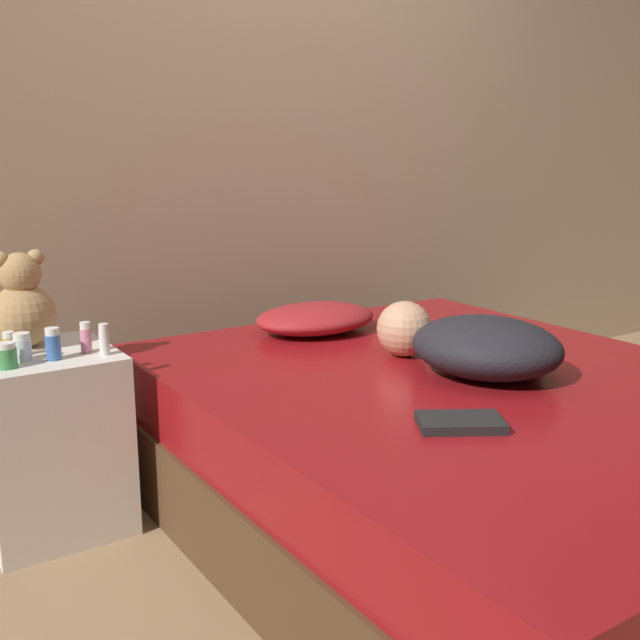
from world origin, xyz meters
The scene contains 14 objects.
ground_plane centered at (0.00, 0.00, 0.00)m, with size 12.00×12.00×0.00m, color #937551.
wall_back centered at (0.00, 1.29, 1.30)m, with size 8.00×0.06×2.60m.
bed centered at (0.00, 0.00, 0.24)m, with size 1.61×2.02×0.49m.
nightstand centered at (-1.07, 0.73, 0.28)m, with size 0.41×0.43×0.57m.
pillow centered at (-0.06, 0.76, 0.54)m, with size 0.48×0.36×0.11m.
person_lying centered at (0.06, 0.05, 0.58)m, with size 0.50×0.67×0.19m.
teddy_bear centered at (-1.09, 0.83, 0.70)m, with size 0.20×0.20×0.30m.
bottle_clear centered at (-1.13, 0.67, 0.60)m, with size 0.05×0.05×0.08m.
bottle_green centered at (-1.19, 0.61, 0.60)m, with size 0.06×0.06×0.07m.
bottle_blue centered at (-1.06, 0.62, 0.61)m, with size 0.04×0.04×0.09m.
bottle_white centered at (-0.92, 0.59, 0.61)m, with size 0.03×0.03×0.10m.
bottle_amber centered at (-1.16, 0.72, 0.60)m, with size 0.04×0.04×0.08m.
bottle_pink centered at (-0.96, 0.65, 0.61)m, with size 0.03×0.03×0.09m.
book centered at (-0.31, -0.28, 0.50)m, with size 0.25×0.22×0.02m.
Camera 1 is at (-1.57, -1.55, 1.16)m, focal length 42.00 mm.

